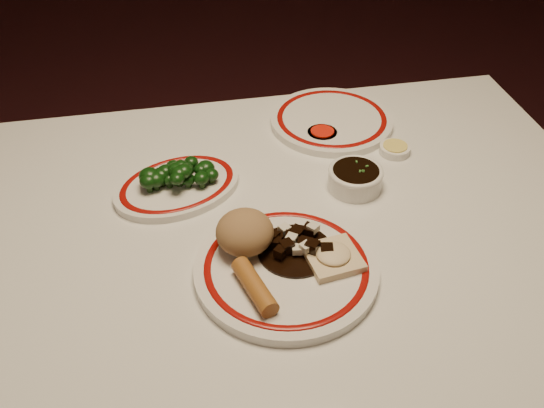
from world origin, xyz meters
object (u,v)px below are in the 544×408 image
(dining_table, at_px, (295,257))
(fried_wonton, at_px, (333,256))
(stirfry_heap, at_px, (296,245))
(soy_bowl, at_px, (355,179))
(rice_mound, at_px, (245,232))
(main_plate, at_px, (286,269))
(broccoli_plate, at_px, (178,186))
(spring_roll, at_px, (255,286))
(broccoli_pile, at_px, (175,174))

(dining_table, height_order, fried_wonton, fried_wonton)
(stirfry_heap, bearing_deg, soy_bowl, 46.83)
(rice_mound, relative_size, soy_bowl, 0.93)
(main_plate, bearing_deg, dining_table, 70.16)
(fried_wonton, relative_size, broccoli_plate, 0.32)
(fried_wonton, bearing_deg, dining_table, 104.16)
(broccoli_plate, bearing_deg, stirfry_heap, -50.76)
(spring_roll, xyz_separation_m, broccoli_pile, (-0.10, 0.30, 0.01))
(broccoli_pile, bearing_deg, main_plate, -58.02)
(broccoli_pile, bearing_deg, dining_table, -32.89)
(rice_mound, bearing_deg, spring_roll, -91.02)
(rice_mound, height_order, broccoli_plate, rice_mound)
(spring_roll, distance_m, broccoli_plate, 0.32)
(rice_mound, relative_size, broccoli_plate, 0.32)
(stirfry_heap, distance_m, broccoli_plate, 0.29)
(broccoli_plate, distance_m, soy_bowl, 0.34)
(stirfry_heap, xyz_separation_m, soy_bowl, (0.15, 0.16, -0.01))
(soy_bowl, bearing_deg, main_plate, -131.83)
(fried_wonton, bearing_deg, rice_mound, 156.48)
(rice_mound, height_order, fried_wonton, rice_mound)
(broccoli_pile, bearing_deg, fried_wonton, -47.68)
(dining_table, xyz_separation_m, spring_roll, (-0.10, -0.17, 0.12))
(spring_roll, distance_m, fried_wonton, 0.14)
(main_plate, distance_m, spring_roll, 0.08)
(main_plate, xyz_separation_m, broccoli_pile, (-0.16, 0.25, 0.03))
(spring_roll, relative_size, broccoli_plate, 0.37)
(stirfry_heap, height_order, soy_bowl, stirfry_heap)
(spring_roll, bearing_deg, rice_mound, 73.14)
(spring_roll, bearing_deg, soy_bowl, 30.20)
(spring_roll, height_order, fried_wonton, spring_roll)
(fried_wonton, bearing_deg, main_plate, 177.04)
(broccoli_plate, distance_m, broccoli_pile, 0.03)
(stirfry_heap, distance_m, soy_bowl, 0.22)
(stirfry_heap, bearing_deg, fried_wonton, -36.69)
(rice_mound, height_order, broccoli_pile, rice_mound)
(rice_mound, bearing_deg, dining_table, 33.66)
(broccoli_plate, relative_size, broccoli_pile, 2.00)
(rice_mound, height_order, stirfry_heap, rice_mound)
(dining_table, relative_size, main_plate, 3.14)
(broccoli_pile, xyz_separation_m, soy_bowl, (0.34, -0.06, -0.02))
(soy_bowl, bearing_deg, stirfry_heap, -133.17)
(spring_roll, bearing_deg, dining_table, 42.76)
(broccoli_plate, xyz_separation_m, soy_bowl, (0.33, -0.06, 0.01))
(stirfry_heap, xyz_separation_m, broccoli_pile, (-0.18, 0.22, 0.01))
(soy_bowl, bearing_deg, dining_table, -150.65)
(spring_roll, relative_size, broccoli_pile, 0.74)
(fried_wonton, distance_m, soy_bowl, 0.23)
(fried_wonton, xyz_separation_m, soy_bowl, (0.10, 0.20, -0.01))
(stirfry_heap, bearing_deg, rice_mound, 166.54)
(broccoli_plate, bearing_deg, spring_roll, -72.40)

